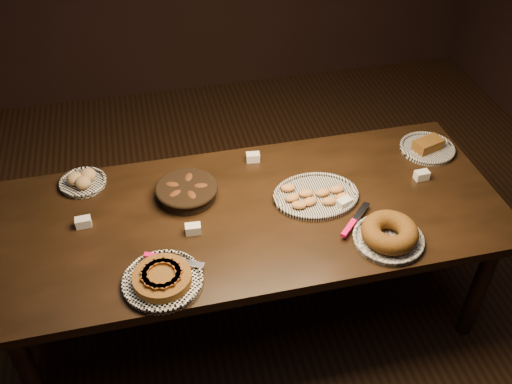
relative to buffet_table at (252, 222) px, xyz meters
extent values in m
plane|color=black|center=(0.00, 0.00, -0.68)|extent=(5.00, 5.00, 0.00)
cube|color=black|center=(0.00, 0.00, 0.05)|extent=(2.40, 1.00, 0.05)
cylinder|color=black|center=(-1.08, -0.38, -0.33)|extent=(0.08, 0.08, 0.70)
cylinder|color=black|center=(1.08, -0.38, -0.33)|extent=(0.08, 0.08, 0.70)
cylinder|color=black|center=(-1.08, 0.38, -0.33)|extent=(0.08, 0.08, 0.70)
cylinder|color=black|center=(1.08, 0.38, -0.33)|extent=(0.08, 0.08, 0.70)
torus|color=white|center=(-0.46, -0.35, 0.09)|extent=(0.34, 0.34, 0.02)
cylinder|color=#4D2D0F|center=(-0.46, -0.35, 0.11)|extent=(0.26, 0.26, 0.04)
cube|color=#4F2A0D|center=(-0.39, -0.35, 0.13)|extent=(0.03, 0.08, 0.01)
cube|color=#4F2A0D|center=(-0.40, -0.32, 0.13)|extent=(0.06, 0.09, 0.01)
cube|color=#4F2A0D|center=(-0.41, -0.30, 0.13)|extent=(0.08, 0.07, 0.01)
cube|color=#4F2A0D|center=(-0.44, -0.28, 0.13)|extent=(0.09, 0.04, 0.01)
cube|color=#4F2A0D|center=(-0.47, -0.28, 0.13)|extent=(0.09, 0.05, 0.01)
cube|color=#4F2A0D|center=(-0.50, -0.30, 0.13)|extent=(0.08, 0.08, 0.01)
cube|color=#4F2A0D|center=(-0.52, -0.33, 0.13)|extent=(0.05, 0.09, 0.01)
cube|color=#4F2A0D|center=(-0.52, -0.36, 0.13)|extent=(0.04, 0.09, 0.01)
cube|color=#4F2A0D|center=(-0.51, -0.39, 0.13)|extent=(0.07, 0.08, 0.01)
cube|color=#4F2A0D|center=(-0.48, -0.41, 0.13)|extent=(0.09, 0.06, 0.01)
cube|color=#4F2A0D|center=(-0.45, -0.41, 0.13)|extent=(0.08, 0.03, 0.01)
cube|color=#4F2A0D|center=(-0.42, -0.40, 0.13)|extent=(0.08, 0.06, 0.01)
cube|color=#4F2A0D|center=(-0.40, -0.38, 0.13)|extent=(0.06, 0.08, 0.01)
cube|color=#F60C5D|center=(-0.46, -0.22, 0.10)|extent=(0.12, 0.07, 0.02)
cube|color=silver|center=(-0.35, -0.28, 0.10)|extent=(0.15, 0.09, 0.00)
torus|color=black|center=(0.32, 0.02, 0.09)|extent=(0.34, 0.34, 0.02)
ellipsoid|color=#AD6732|center=(0.22, -0.04, 0.10)|extent=(0.08, 0.06, 0.04)
ellipsoid|color=#AD6732|center=(0.27, -0.03, 0.10)|extent=(0.08, 0.06, 0.04)
ellipsoid|color=#AD6732|center=(0.37, -0.05, 0.10)|extent=(0.07, 0.05, 0.04)
ellipsoid|color=#AD6732|center=(0.44, -0.03, 0.10)|extent=(0.08, 0.05, 0.04)
ellipsoid|color=#AD6732|center=(0.20, 0.02, 0.10)|extent=(0.08, 0.06, 0.04)
ellipsoid|color=#AD6732|center=(0.27, 0.03, 0.10)|extent=(0.08, 0.05, 0.04)
ellipsoid|color=#AD6732|center=(0.35, 0.02, 0.10)|extent=(0.08, 0.05, 0.04)
ellipsoid|color=#AD6732|center=(0.43, 0.03, 0.10)|extent=(0.08, 0.05, 0.04)
ellipsoid|color=#AD6732|center=(0.20, 0.09, 0.10)|extent=(0.08, 0.05, 0.04)
torus|color=black|center=(0.55, -0.33, 0.09)|extent=(0.32, 0.32, 0.02)
torus|color=brown|center=(0.55, -0.33, 0.13)|extent=(0.33, 0.33, 0.09)
cube|color=#F60C5D|center=(0.39, -0.24, 0.10)|extent=(0.10, 0.10, 0.02)
cube|color=silver|center=(0.48, -0.15, 0.10)|extent=(0.13, 0.13, 0.00)
cylinder|color=black|center=(-0.28, 0.17, 0.11)|extent=(0.32, 0.32, 0.07)
torus|color=black|center=(-0.28, 0.17, 0.13)|extent=(0.30, 0.30, 0.02)
ellipsoid|color=black|center=(-0.21, 0.16, 0.13)|extent=(0.10, 0.06, 0.04)
ellipsoid|color=black|center=(-0.26, 0.23, 0.13)|extent=(0.07, 0.10, 0.04)
ellipsoid|color=black|center=(-0.35, 0.20, 0.13)|extent=(0.10, 0.08, 0.04)
ellipsoid|color=black|center=(-0.34, 0.13, 0.13)|extent=(0.10, 0.09, 0.04)
ellipsoid|color=black|center=(-0.27, 0.10, 0.13)|extent=(0.07, 0.10, 0.04)
torus|color=white|center=(-0.77, 0.38, 0.09)|extent=(0.23, 0.23, 0.02)
ellipsoid|color=#AC814F|center=(-0.81, 0.38, 0.12)|extent=(0.08, 0.08, 0.06)
ellipsoid|color=#AC814F|center=(-0.74, 0.40, 0.12)|extent=(0.08, 0.08, 0.06)
ellipsoid|color=#AC814F|center=(-0.77, 0.34, 0.12)|extent=(0.08, 0.08, 0.06)
torus|color=black|center=(1.02, 0.26, 0.09)|extent=(0.29, 0.29, 0.02)
cube|color=#4D2D0F|center=(1.02, 0.26, 0.11)|extent=(0.17, 0.13, 0.05)
cube|color=white|center=(-0.29, -0.08, 0.10)|extent=(0.07, 0.05, 0.04)
cube|color=white|center=(0.09, 0.38, 0.10)|extent=(0.08, 0.05, 0.04)
cube|color=white|center=(0.43, -0.07, 0.10)|extent=(0.08, 0.07, 0.04)
cube|color=white|center=(-0.77, 0.08, 0.10)|extent=(0.07, 0.05, 0.04)
cube|color=white|center=(0.88, 0.04, 0.10)|extent=(0.07, 0.05, 0.04)
camera|label=1|loc=(-0.43, -1.94, 1.89)|focal=40.00mm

